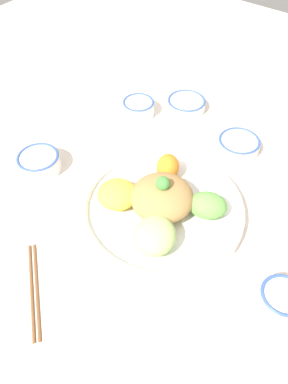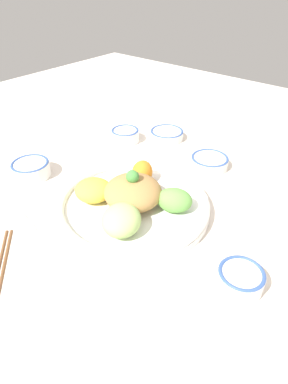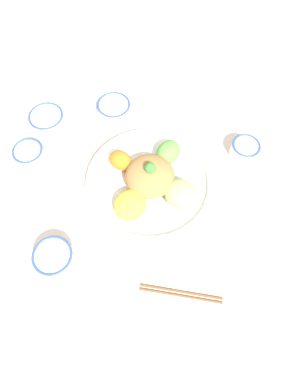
{
  "view_description": "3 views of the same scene",
  "coord_description": "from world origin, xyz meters",
  "px_view_note": "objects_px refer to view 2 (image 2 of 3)",
  "views": [
    {
      "loc": [
        0.27,
        -0.4,
        0.67
      ],
      "look_at": [
        -0.04,
        0.01,
        0.08
      ],
      "focal_mm": 35.0,
      "sensor_mm": 36.0,
      "label": 1
    },
    {
      "loc": [
        0.39,
        -0.41,
        0.5
      ],
      "look_at": [
        0.03,
        0.03,
        0.08
      ],
      "focal_mm": 30.0,
      "sensor_mm": 36.0,
      "label": 2
    },
    {
      "loc": [
        -0.24,
        -0.32,
        0.83
      ],
      "look_at": [
        -0.06,
        -0.01,
        0.08
      ],
      "focal_mm": 30.0,
      "sensor_mm": 36.0,
      "label": 3
    }
  ],
  "objects_px": {
    "sauce_bowl_dark": "(167,134)",
    "sauce_bowl_far": "(209,162)",
    "salad_platter": "(132,202)",
    "rice_bowl_plain": "(125,135)",
    "chopsticks_pair_near": "(1,265)",
    "serving_spoon_main": "(18,211)",
    "rice_bowl_blue": "(31,168)",
    "sauce_bowl_red": "(240,279)"
  },
  "relations": [
    {
      "from": "sauce_bowl_dark",
      "to": "salad_platter",
      "type": "bearing_deg",
      "value": -65.44
    },
    {
      "from": "sauce_bowl_red",
      "to": "sauce_bowl_far",
      "type": "xyz_separation_m",
      "value": [
        -0.26,
        0.34,
        -0.01
      ]
    },
    {
      "from": "rice_bowl_blue",
      "to": "serving_spoon_main",
      "type": "bearing_deg",
      "value": -46.18
    },
    {
      "from": "salad_platter",
      "to": "chopsticks_pair_near",
      "type": "xyz_separation_m",
      "value": [
        -0.09,
        -0.3,
        -0.03
      ]
    },
    {
      "from": "salad_platter",
      "to": "sauce_bowl_dark",
      "type": "relative_size",
      "value": 3.29
    },
    {
      "from": "salad_platter",
      "to": "serving_spoon_main",
      "type": "bearing_deg",
      "value": -139.37
    },
    {
      "from": "sauce_bowl_red",
      "to": "sauce_bowl_far",
      "type": "height_order",
      "value": "sauce_bowl_red"
    },
    {
      "from": "sauce_bowl_dark",
      "to": "sauce_bowl_far",
      "type": "height_order",
      "value": "sauce_bowl_far"
    },
    {
      "from": "salad_platter",
      "to": "chopsticks_pair_near",
      "type": "distance_m",
      "value": 0.31
    },
    {
      "from": "rice_bowl_blue",
      "to": "sauce_bowl_dark",
      "type": "distance_m",
      "value": 0.46
    },
    {
      "from": "rice_bowl_blue",
      "to": "rice_bowl_plain",
      "type": "distance_m",
      "value": 0.33
    },
    {
      "from": "rice_bowl_blue",
      "to": "chopsticks_pair_near",
      "type": "bearing_deg",
      "value": -44.91
    },
    {
      "from": "chopsticks_pair_near",
      "to": "serving_spoon_main",
      "type": "xyz_separation_m",
      "value": [
        -0.12,
        0.12,
        -0.0
      ]
    },
    {
      "from": "rice_bowl_blue",
      "to": "rice_bowl_plain",
      "type": "xyz_separation_m",
      "value": [
        0.06,
        0.33,
        -0.0
      ]
    },
    {
      "from": "sauce_bowl_dark",
      "to": "sauce_bowl_far",
      "type": "distance_m",
      "value": 0.22
    },
    {
      "from": "sauce_bowl_dark",
      "to": "sauce_bowl_red",
      "type": "bearing_deg",
      "value": -41.23
    },
    {
      "from": "salad_platter",
      "to": "rice_bowl_blue",
      "type": "distance_m",
      "value": 0.33
    },
    {
      "from": "sauce_bowl_red",
      "to": "rice_bowl_plain",
      "type": "xyz_separation_m",
      "value": [
        -0.57,
        0.31,
        -0.0
      ]
    },
    {
      "from": "rice_bowl_blue",
      "to": "chopsticks_pair_near",
      "type": "relative_size",
      "value": 0.61
    },
    {
      "from": "chopsticks_pair_near",
      "to": "serving_spoon_main",
      "type": "relative_size",
      "value": 1.23
    },
    {
      "from": "chopsticks_pair_near",
      "to": "serving_spoon_main",
      "type": "height_order",
      "value": "chopsticks_pair_near"
    },
    {
      "from": "sauce_bowl_red",
      "to": "serving_spoon_main",
      "type": "distance_m",
      "value": 0.53
    },
    {
      "from": "salad_platter",
      "to": "sauce_bowl_dark",
      "type": "xyz_separation_m",
      "value": [
        -0.17,
        0.37,
        -0.01
      ]
    },
    {
      "from": "sauce_bowl_dark",
      "to": "sauce_bowl_far",
      "type": "relative_size",
      "value": 1.03
    },
    {
      "from": "sauce_bowl_red",
      "to": "rice_bowl_plain",
      "type": "bearing_deg",
      "value": 151.44
    },
    {
      "from": "chopsticks_pair_near",
      "to": "serving_spoon_main",
      "type": "bearing_deg",
      "value": 175.73
    },
    {
      "from": "rice_bowl_plain",
      "to": "chopsticks_pair_near",
      "type": "bearing_deg",
      "value": -72.48
    },
    {
      "from": "sauce_bowl_red",
      "to": "serving_spoon_main",
      "type": "height_order",
      "value": "sauce_bowl_red"
    },
    {
      "from": "rice_bowl_plain",
      "to": "sauce_bowl_dark",
      "type": "bearing_deg",
      "value": 46.77
    },
    {
      "from": "salad_platter",
      "to": "sauce_bowl_dark",
      "type": "height_order",
      "value": "salad_platter"
    },
    {
      "from": "sauce_bowl_red",
      "to": "chopsticks_pair_near",
      "type": "height_order",
      "value": "sauce_bowl_red"
    },
    {
      "from": "serving_spoon_main",
      "to": "chopsticks_pair_near",
      "type": "bearing_deg",
      "value": -34.44
    },
    {
      "from": "salad_platter",
      "to": "serving_spoon_main",
      "type": "height_order",
      "value": "salad_platter"
    },
    {
      "from": "rice_bowl_plain",
      "to": "sauce_bowl_far",
      "type": "relative_size",
      "value": 0.84
    },
    {
      "from": "sauce_bowl_red",
      "to": "sauce_bowl_dark",
      "type": "relative_size",
      "value": 0.76
    },
    {
      "from": "chopsticks_pair_near",
      "to": "sauce_bowl_red",
      "type": "bearing_deg",
      "value": 72.52
    },
    {
      "from": "serving_spoon_main",
      "to": "sauce_bowl_far",
      "type": "bearing_deg",
      "value": 71.81
    },
    {
      "from": "rice_bowl_blue",
      "to": "serving_spoon_main",
      "type": "distance_m",
      "value": 0.16
    },
    {
      "from": "sauce_bowl_far",
      "to": "chopsticks_pair_near",
      "type": "xyz_separation_m",
      "value": [
        -0.13,
        -0.6,
        -0.02
      ]
    },
    {
      "from": "rice_bowl_plain",
      "to": "chopsticks_pair_near",
      "type": "height_order",
      "value": "rice_bowl_plain"
    },
    {
      "from": "salad_platter",
      "to": "rice_bowl_blue",
      "type": "xyz_separation_m",
      "value": [
        -0.32,
        -0.06,
        -0.0
      ]
    },
    {
      "from": "rice_bowl_blue",
      "to": "chopsticks_pair_near",
      "type": "height_order",
      "value": "rice_bowl_blue"
    }
  ]
}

